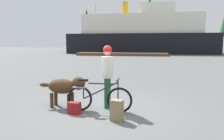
{
  "coord_description": "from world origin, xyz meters",
  "views": [
    {
      "loc": [
        1.59,
        -6.14,
        1.83
      ],
      "look_at": [
        0.13,
        1.63,
        0.91
      ],
      "focal_mm": 38.02,
      "sensor_mm": 36.0,
      "label": 1
    }
  ],
  "objects_px": {
    "handbag_pannier": "(74,108)",
    "sailboat_moored": "(96,49)",
    "person_cyclist": "(107,70)",
    "bicycle": "(99,98)",
    "dog": "(65,86)",
    "backpack": "(117,110)",
    "ferry_boat": "(142,35)"
  },
  "relations": [
    {
      "from": "bicycle",
      "to": "dog",
      "type": "relative_size",
      "value": 1.28
    },
    {
      "from": "backpack",
      "to": "ferry_boat",
      "type": "distance_m",
      "value": 36.76
    },
    {
      "from": "handbag_pannier",
      "to": "backpack",
      "type": "bearing_deg",
      "value": -16.19
    },
    {
      "from": "sailboat_moored",
      "to": "bicycle",
      "type": "bearing_deg",
      "value": -75.46
    },
    {
      "from": "backpack",
      "to": "handbag_pannier",
      "type": "distance_m",
      "value": 1.22
    },
    {
      "from": "handbag_pannier",
      "to": "ferry_boat",
      "type": "relative_size",
      "value": 0.01
    },
    {
      "from": "dog",
      "to": "backpack",
      "type": "relative_size",
      "value": 2.75
    },
    {
      "from": "dog",
      "to": "backpack",
      "type": "distance_m",
      "value": 1.92
    },
    {
      "from": "handbag_pannier",
      "to": "person_cyclist",
      "type": "bearing_deg",
      "value": 46.73
    },
    {
      "from": "ferry_boat",
      "to": "person_cyclist",
      "type": "bearing_deg",
      "value": -88.15
    },
    {
      "from": "bicycle",
      "to": "person_cyclist",
      "type": "distance_m",
      "value": 0.85
    },
    {
      "from": "backpack",
      "to": "sailboat_moored",
      "type": "xyz_separation_m",
      "value": [
        -11.31,
        41.98,
        0.25
      ]
    },
    {
      "from": "person_cyclist",
      "to": "backpack",
      "type": "height_order",
      "value": "person_cyclist"
    },
    {
      "from": "person_cyclist",
      "to": "dog",
      "type": "relative_size",
      "value": 1.29
    },
    {
      "from": "ferry_boat",
      "to": "sailboat_moored",
      "type": "xyz_separation_m",
      "value": [
        -9.71,
        5.37,
        -2.65
      ]
    },
    {
      "from": "dog",
      "to": "sailboat_moored",
      "type": "xyz_separation_m",
      "value": [
        -9.66,
        41.05,
        -0.09
      ]
    },
    {
      "from": "person_cyclist",
      "to": "handbag_pannier",
      "type": "bearing_deg",
      "value": -133.27
    },
    {
      "from": "bicycle",
      "to": "sailboat_moored",
      "type": "bearing_deg",
      "value": 104.54
    },
    {
      "from": "bicycle",
      "to": "handbag_pannier",
      "type": "relative_size",
      "value": 5.47
    },
    {
      "from": "ferry_boat",
      "to": "sailboat_moored",
      "type": "height_order",
      "value": "sailboat_moored"
    },
    {
      "from": "sailboat_moored",
      "to": "dog",
      "type": "bearing_deg",
      "value": -76.75
    },
    {
      "from": "handbag_pannier",
      "to": "sailboat_moored",
      "type": "height_order",
      "value": "sailboat_moored"
    },
    {
      "from": "bicycle",
      "to": "ferry_boat",
      "type": "bearing_deg",
      "value": 91.61
    },
    {
      "from": "dog",
      "to": "handbag_pannier",
      "type": "xyz_separation_m",
      "value": [
        0.48,
        -0.59,
        -0.44
      ]
    },
    {
      "from": "handbag_pannier",
      "to": "ferry_boat",
      "type": "height_order",
      "value": "ferry_boat"
    },
    {
      "from": "bicycle",
      "to": "handbag_pannier",
      "type": "bearing_deg",
      "value": -153.61
    },
    {
      "from": "bicycle",
      "to": "handbag_pannier",
      "type": "height_order",
      "value": "bicycle"
    },
    {
      "from": "person_cyclist",
      "to": "dog",
      "type": "bearing_deg",
      "value": -171.92
    },
    {
      "from": "person_cyclist",
      "to": "sailboat_moored",
      "type": "bearing_deg",
      "value": 104.88
    },
    {
      "from": "bicycle",
      "to": "person_cyclist",
      "type": "relative_size",
      "value": 1.0
    },
    {
      "from": "person_cyclist",
      "to": "ferry_boat",
      "type": "distance_m",
      "value": 35.59
    },
    {
      "from": "dog",
      "to": "ferry_boat",
      "type": "bearing_deg",
      "value": 89.92
    }
  ]
}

